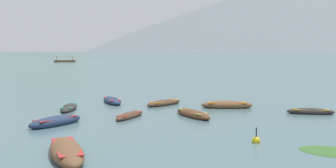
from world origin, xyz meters
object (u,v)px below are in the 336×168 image
Objects in this scene: rowboat_2 at (311,112)px; ferry_0 at (65,61)px; rowboat_9 at (69,108)px; rowboat_7 at (112,101)px; rowboat_4 at (193,114)px; rowboat_3 at (164,103)px; rowboat_5 at (56,121)px; rowboat_0 at (130,116)px; rowboat_8 at (227,105)px; rowboat_1 at (66,152)px; mooring_buoy at (256,141)px.

rowboat_2 is 0.40× the size of ferry_0.
rowboat_9 is (-17.77, 1.46, -0.01)m from rowboat_2.
rowboat_4 is at bearing -43.88° from rowboat_7.
rowboat_3 is 5.66m from rowboat_4.
rowboat_3 reaches higher than rowboat_9.
rowboat_5 is 1.00× the size of rowboat_9.
ferry_0 is (-35.83, 118.28, 0.23)m from rowboat_5.
rowboat_7 is at bearing 109.03° from rowboat_0.
rowboat_8 is 12.25m from rowboat_9.
rowboat_3 is (2.15, 5.73, 0.02)m from rowboat_0.
rowboat_1 reaches higher than rowboat_5.
rowboat_5 is 11.89m from mooring_buoy.
rowboat_1 reaches higher than rowboat_4.
rowboat_9 is (-5.04, 3.19, 0.01)m from rowboat_0.
rowboat_0 is 9.07m from rowboat_1.
rowboat_9 is at bearing -72.76° from ferry_0.
rowboat_7 is at bearing 54.27° from rowboat_9.
ferry_0 is at bearing 109.05° from rowboat_7.
rowboat_8 is (2.87, 3.87, 0.03)m from rowboat_4.
rowboat_4 reaches higher than rowboat_2.
ferry_0 is (-42.16, 110.14, 0.28)m from rowboat_3.
rowboat_7 is at bearing 125.30° from mooring_buoy.
rowboat_5 is (-16.92, -4.15, 0.05)m from rowboat_2.
rowboat_2 is at bearing -65.20° from ferry_0.
rowboat_9 is at bearing -125.73° from rowboat_7.
rowboat_8 is at bearing 30.87° from rowboat_5.
rowboat_5 is 5.67m from rowboat_9.
rowboat_1 is 1.13× the size of rowboat_8.
rowboat_3 reaches higher than rowboat_2.
rowboat_8 is at bearing -67.07° from ferry_0.
rowboat_3 is at bearing 164.69° from rowboat_8.
rowboat_8 is at bearing -15.31° from rowboat_3.
rowboat_2 is at bearing -25.21° from rowboat_8.
rowboat_2 is 0.93× the size of rowboat_9.
mooring_buoy is (4.88, -12.12, -0.07)m from rowboat_3.
rowboat_7 is 4.56m from rowboat_9.
ferry_0 reaches higher than rowboat_9.
mooring_buoy reaches higher than rowboat_2.
rowboat_7 is 115.29m from ferry_0.
ferry_0 is 9.83× the size of mooring_buoy.
rowboat_4 is at bearing -67.86° from rowboat_3.
mooring_buoy is (8.58, 2.54, -0.14)m from rowboat_1.
rowboat_2 is at bearing -20.69° from rowboat_3.
rowboat_9 is at bearing -160.51° from rowboat_3.
mooring_buoy is (-0.13, -10.74, -0.12)m from rowboat_8.
rowboat_4 reaches higher than rowboat_0.
ferry_0 is at bearing 110.94° from rowboat_3.
mooring_buoy reaches higher than rowboat_0.
rowboat_2 is at bearing 36.72° from rowboat_1.
rowboat_2 is 0.90× the size of rowboat_4.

